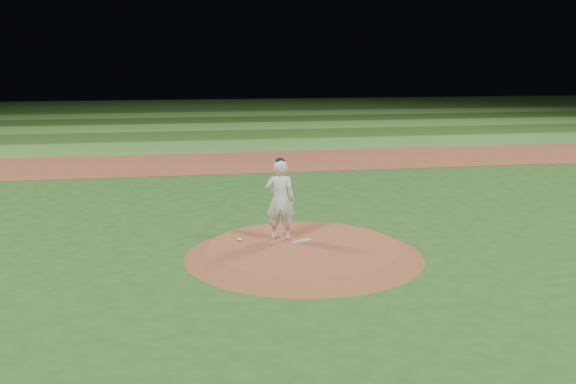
{
  "coord_description": "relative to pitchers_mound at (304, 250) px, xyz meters",
  "views": [
    {
      "loc": [
        -2.95,
        -13.93,
        4.46
      ],
      "look_at": [
        0.0,
        2.0,
        1.1
      ],
      "focal_mm": 40.0,
      "sensor_mm": 36.0,
      "label": 1
    }
  ],
  "objects": [
    {
      "name": "ground",
      "position": [
        0.0,
        0.0,
        -0.12
      ],
      "size": [
        120.0,
        120.0,
        0.0
      ],
      "primitive_type": "plane",
      "color": "#224D19",
      "rests_on": "ground"
    },
    {
      "name": "infield_dirt_band",
      "position": [
        0.0,
        14.0,
        -0.12
      ],
      "size": [
        70.0,
        6.0,
        0.02
      ],
      "primitive_type": "cube",
      "color": "brown",
      "rests_on": "ground"
    },
    {
      "name": "outfield_stripe_0",
      "position": [
        0.0,
        19.5,
        -0.12
      ],
      "size": [
        70.0,
        5.0,
        0.02
      ],
      "primitive_type": "cube",
      "color": "#3F782B",
      "rests_on": "ground"
    },
    {
      "name": "outfield_stripe_1",
      "position": [
        0.0,
        24.5,
        -0.12
      ],
      "size": [
        70.0,
        5.0,
        0.02
      ],
      "primitive_type": "cube",
      "color": "#254A17",
      "rests_on": "ground"
    },
    {
      "name": "outfield_stripe_2",
      "position": [
        0.0,
        29.5,
        -0.12
      ],
      "size": [
        70.0,
        5.0,
        0.02
      ],
      "primitive_type": "cube",
      "color": "#407A2C",
      "rests_on": "ground"
    },
    {
      "name": "outfield_stripe_3",
      "position": [
        0.0,
        34.5,
        -0.12
      ],
      "size": [
        70.0,
        5.0,
        0.02
      ],
      "primitive_type": "cube",
      "color": "#204014",
      "rests_on": "ground"
    },
    {
      "name": "outfield_stripe_4",
      "position": [
        0.0,
        39.5,
        -0.12
      ],
      "size": [
        70.0,
        5.0,
        0.02
      ],
      "primitive_type": "cube",
      "color": "#3E7129",
      "rests_on": "ground"
    },
    {
      "name": "outfield_stripe_5",
      "position": [
        0.0,
        44.5,
        -0.12
      ],
      "size": [
        70.0,
        5.0,
        0.02
      ],
      "primitive_type": "cube",
      "color": "#214415",
      "rests_on": "ground"
    },
    {
      "name": "pitchers_mound",
      "position": [
        0.0,
        0.0,
        0.0
      ],
      "size": [
        5.5,
        5.5,
        0.25
      ],
      "primitive_type": "cone",
      "color": "brown",
      "rests_on": "ground"
    },
    {
      "name": "pitching_rubber",
      "position": [
        0.01,
        0.32,
        0.14
      ],
      "size": [
        0.54,
        0.32,
        0.03
      ],
      "primitive_type": "cube",
      "rotation": [
        0.0,
        0.0,
        0.38
      ],
      "color": "beige",
      "rests_on": "pitchers_mound"
    },
    {
      "name": "rosin_bag",
      "position": [
        -1.42,
        0.65,
        0.16
      ],
      "size": [
        0.13,
        0.13,
        0.07
      ],
      "primitive_type": "ellipsoid",
      "color": "silver",
      "rests_on": "pitchers_mound"
    },
    {
      "name": "pitcher_on_mound",
      "position": [
        -0.44,
        0.63,
        1.09
      ],
      "size": [
        0.78,
        0.6,
        1.97
      ],
      "color": "white",
      "rests_on": "pitchers_mound"
    }
  ]
}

